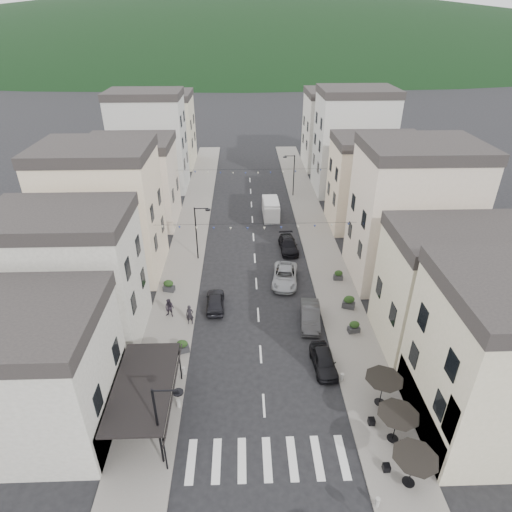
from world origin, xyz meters
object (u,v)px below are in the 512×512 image
Objects in this scene: parked_car_b at (310,316)px; parked_car_e at (215,301)px; pedestrian_a at (190,315)px; pedestrian_b at (170,308)px; parked_car_c at (285,276)px; parked_car_a at (324,361)px; parked_car_d at (288,245)px; delivery_van at (271,208)px.

parked_car_b is 1.11× the size of parked_car_e.
pedestrian_b is (-1.85, 1.06, -0.02)m from pedestrian_a.
parked_car_a is at bearing -73.60° from parked_car_c.
parked_car_c is at bearing -151.07° from parked_car_e.
parked_car_d is 0.92× the size of delivery_van.
parked_car_d is at bearing 88.70° from parked_car_a.
parked_car_b is at bearing -68.46° from parked_car_c.
parked_car_b is at bearing 88.59° from parked_car_a.
parked_car_d is 12.95m from parked_car_e.
parked_car_a is at bearing -11.55° from pedestrian_b.
parked_car_b is 0.87× the size of parked_car_c.
pedestrian_a is at bearing 148.59° from parked_car_a.
parked_car_e is (-7.60, -10.49, 0.02)m from parked_car_d.
pedestrian_b is at bearing -145.83° from parked_car_c.
parked_car_b is 12.97m from parked_car_d.
parked_car_e is at bearing 133.34° from parked_car_a.
pedestrian_b is at bearing -179.27° from parked_car_b.
parked_car_b is 0.89× the size of delivery_van.
pedestrian_b is (-3.85, -1.30, 0.32)m from parked_car_e.
pedestrian_b is (-10.45, -5.21, 0.28)m from parked_car_c.
parked_car_e is 0.80× the size of delivery_van.
parked_car_e reaches higher than parked_car_d.
parked_car_b is 10.18m from pedestrian_a.
pedestrian_b reaches higher than parked_car_a.
parked_car_a is 11.84m from parked_car_c.
pedestrian_a reaches higher than parked_car_d.
parked_car_c is (-1.58, 6.38, -0.02)m from parked_car_b.
parked_car_c is at bearing 42.89° from pedestrian_b.
parked_car_b is 6.57m from parked_car_c.
delivery_van is (-1.96, 22.13, 0.43)m from parked_car_b.
parked_car_e is at bearing 169.49° from parked_car_b.
parked_car_d is at bearing 89.05° from parked_car_c.
pedestrian_b is at bearing -136.94° from parked_car_d.
delivery_van reaches higher than parked_car_e.
pedestrian_a is at bearing -174.35° from parked_car_b.
parked_car_c is (-1.80, 11.71, 0.04)m from parked_car_a.
pedestrian_b reaches higher than parked_car_c.
parked_car_a is 5.33m from parked_car_b.
parked_car_e is 4.07m from pedestrian_b.
parked_car_a is 0.98× the size of parked_car_e.
pedestrian_a is at bearing -129.55° from parked_car_d.
pedestrian_a is at bearing 47.98° from parked_car_e.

